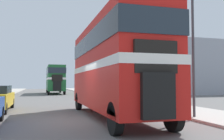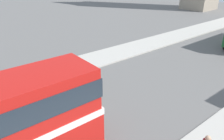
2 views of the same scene
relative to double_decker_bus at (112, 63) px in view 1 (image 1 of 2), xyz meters
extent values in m
plane|color=slate|center=(-1.96, -0.58, -2.64)|extent=(120.00, 120.00, 0.00)
cube|color=#B7B2A8|center=(4.79, -0.58, -2.58)|extent=(3.50, 120.00, 0.12)
cube|color=red|center=(0.00, 0.02, -1.26)|extent=(2.36, 9.64, 1.74)
cube|color=white|center=(0.00, 0.02, -0.24)|extent=(2.39, 9.69, 0.32)
cube|color=red|center=(0.00, 0.02, 0.87)|extent=(2.32, 9.45, 1.89)
cube|color=#232D38|center=(0.00, 0.02, 0.96)|extent=(2.39, 9.54, 0.85)
cube|color=black|center=(0.00, -4.90, -1.35)|extent=(1.06, 0.20, 1.39)
cube|color=black|center=(0.00, -4.76, -0.17)|extent=(1.42, 0.12, 1.01)
cylinder|color=black|center=(-1.04, -3.94, -2.10)|extent=(0.28, 1.07, 1.07)
cylinder|color=black|center=(1.04, -3.94, -2.10)|extent=(0.28, 1.07, 1.07)
cylinder|color=black|center=(-1.04, 3.88, -2.10)|extent=(0.28, 1.07, 1.07)
cylinder|color=black|center=(1.04, 3.88, -2.10)|extent=(0.28, 1.07, 1.07)
cube|color=#1E602D|center=(-1.12, 27.76, -1.32)|extent=(2.42, 9.53, 1.61)
cube|color=white|center=(-1.12, 27.76, -0.37)|extent=(2.44, 9.58, 0.29)
cube|color=#1E602D|center=(-1.12, 27.76, 0.65)|extent=(2.37, 9.34, 1.76)
cube|color=#232D38|center=(-1.12, 27.76, 0.74)|extent=(2.44, 9.44, 0.79)
cube|color=black|center=(-1.12, 22.90, -1.40)|extent=(1.09, 0.20, 1.29)
cube|color=black|center=(-1.12, 23.03, -0.31)|extent=(1.45, 0.12, 0.94)
cylinder|color=black|center=(-2.19, 23.86, -2.10)|extent=(0.28, 1.07, 1.07)
cylinder|color=black|center=(-0.05, 23.86, -2.10)|extent=(0.28, 1.07, 1.07)
cylinder|color=black|center=(-2.19, 31.57, -2.10)|extent=(0.28, 1.07, 1.07)
cylinder|color=black|center=(-0.05, 31.57, -2.10)|extent=(0.28, 1.07, 1.07)
cylinder|color=black|center=(-5.00, 0.24, -2.32)|extent=(0.20, 0.64, 0.64)
cylinder|color=black|center=(-5.13, 2.60, -2.32)|extent=(0.20, 0.64, 0.64)
cylinder|color=black|center=(-5.13, 6.28, -2.32)|extent=(0.20, 0.64, 0.64)
cylinder|color=#282833|center=(4.57, 7.49, -2.08)|extent=(0.17, 0.17, 0.88)
cylinder|color=#282833|center=(4.77, 7.49, -2.08)|extent=(0.17, 0.17, 0.88)
cylinder|color=maroon|center=(4.67, 7.49, -1.28)|extent=(0.37, 0.37, 0.70)
sphere|color=tan|center=(4.67, 7.49, -0.81)|extent=(0.24, 0.24, 0.24)
torus|color=black|center=(4.89, 15.72, -2.16)|extent=(0.05, 0.71, 0.71)
torus|color=black|center=(4.89, 16.77, -2.16)|extent=(0.05, 0.71, 0.71)
cylinder|color=black|center=(4.89, 16.24, -2.01)|extent=(0.04, 1.06, 0.34)
cylinder|color=black|center=(4.89, 16.62, -1.95)|extent=(0.04, 0.04, 0.43)
cylinder|color=#38383D|center=(3.43, -1.65, 0.23)|extent=(0.12, 0.12, 5.50)
cube|color=#999EA8|center=(18.57, 22.00, 1.25)|extent=(20.63, 9.79, 7.78)
cube|color=gold|center=(8.20, 22.00, -0.93)|extent=(0.12, 9.30, 0.93)
camera|label=1|loc=(-3.37, -11.62, -0.96)|focal=40.00mm
camera|label=2|loc=(7.54, 0.19, 5.43)|focal=35.00mm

